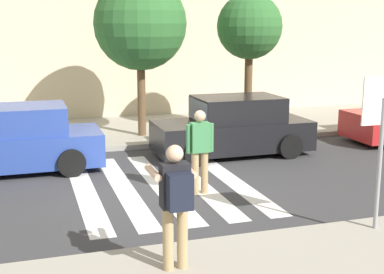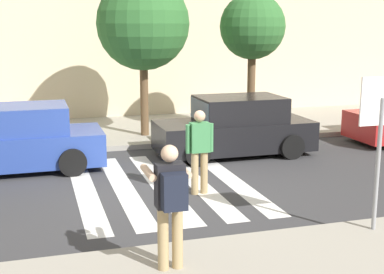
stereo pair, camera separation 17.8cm
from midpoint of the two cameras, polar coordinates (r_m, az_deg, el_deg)
The scene contains 15 objects.
ground_plane at distance 11.43m, azimuth -2.74°, elevation -5.39°, with size 120.00×120.00×0.00m, color #38383A.
sidewalk_far at distance 17.12m, azimuth -7.60°, elevation 0.62°, with size 60.00×4.80×0.14m, color #9E998C.
building_facade_far at distance 21.16m, azimuth -9.75°, elevation 10.46°, with size 56.00×4.00×5.84m, color beige.
crosswalk_stripe_0 at distance 11.36m, azimuth -10.88°, elevation -5.68°, with size 0.44×5.20×0.01m, color silver.
crosswalk_stripe_1 at distance 11.46m, azimuth -6.88°, elevation -5.39°, with size 0.44×5.20×0.01m, color silver.
crosswalk_stripe_2 at distance 11.61m, azimuth -2.98°, elevation -5.08°, with size 0.44×5.20×0.01m, color silver.
crosswalk_stripe_3 at distance 11.81m, azimuth 0.81°, elevation -4.77°, with size 0.44×5.20×0.01m, color silver.
crosswalk_stripe_4 at distance 12.07m, azimuth 4.44°, elevation -4.44°, with size 0.44×5.20×0.01m, color silver.
stop_sign at distance 8.85m, azimuth 20.02°, elevation 1.74°, with size 0.76×0.08×2.48m.
photographer_with_backpack at distance 7.09m, azimuth -1.60°, elevation -6.40°, with size 0.58×0.84×1.72m.
pedestrian_crossing at distance 10.75m, azimuth 1.28°, elevation -1.10°, with size 0.58×0.24×1.72m.
parked_car_blue at distance 13.17m, azimuth -17.92°, elevation -0.36°, with size 4.10×1.92×1.55m.
parked_car_black at distance 14.14m, azimuth 5.01°, elevation 0.99°, with size 4.10×1.92×1.55m.
street_tree_center at distance 15.78m, azimuth -4.93°, elevation 11.92°, with size 2.69×2.69×4.63m.
street_tree_east at distance 16.28m, azimuth 6.79°, elevation 11.51°, with size 1.95×1.95×4.18m.
Camera 2 is at (-2.52, -10.62, 3.40)m, focal length 50.00 mm.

